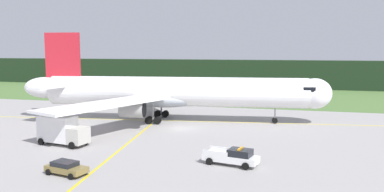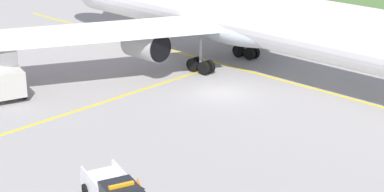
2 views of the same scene
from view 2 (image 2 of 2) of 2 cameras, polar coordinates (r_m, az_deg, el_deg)
ground at (r=52.88m, az=2.47°, el=0.21°), size 320.00×320.00×0.00m
taxiway_centerline_main at (r=58.56m, az=5.14°, el=2.11°), size 68.39×9.03×0.01m
taxiway_centerline_spur at (r=46.79m, az=-16.36°, el=-3.30°), size 5.33×39.47×0.01m
airliner at (r=57.80m, az=4.62°, el=6.87°), size 52.23×44.14×14.82m
apron_cone at (r=37.84m, az=-4.75°, el=-7.60°), size 0.58×0.58×0.73m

